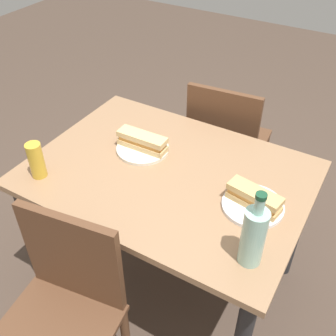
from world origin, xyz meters
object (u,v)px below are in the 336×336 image
at_px(plate_far, 143,149).
at_px(chair_far, 225,143).
at_px(knife_far, 146,140).
at_px(beer_glass, 36,160).
at_px(baguette_sandwich_near, 254,198).
at_px(plate_near, 253,206).
at_px(baguette_sandwich_far, 142,141).
at_px(dining_table, 168,191).
at_px(knife_near, 258,195).
at_px(chair_near, 64,309).
at_px(water_bottle, 253,236).

bearing_deg(plate_far, chair_far, 71.36).
height_order(knife_far, beer_glass, beer_glass).
distance_m(chair_far, baguette_sandwich_near, 0.78).
bearing_deg(baguette_sandwich_near, plate_near, 176.42).
relative_size(baguette_sandwich_far, beer_glass, 1.46).
bearing_deg(baguette_sandwich_near, plate_far, 170.44).
xyz_separation_m(dining_table, plate_far, (-0.17, 0.07, 0.12)).
distance_m(knife_near, beer_glass, 0.88).
bearing_deg(beer_glass, plate_far, 53.13).
bearing_deg(chair_near, knife_far, 98.90).
bearing_deg(chair_near, water_bottle, 34.05).
bearing_deg(plate_far, plate_near, -9.56).
bearing_deg(water_bottle, plate_near, 108.20).
distance_m(chair_near, water_bottle, 0.72).
xyz_separation_m(chair_far, baguette_sandwich_near, (0.37, -0.63, 0.27)).
bearing_deg(chair_near, plate_far, 98.56).
bearing_deg(plate_far, baguette_sandwich_near, -9.56).
bearing_deg(baguette_sandwich_near, chair_near, -127.18).
relative_size(baguette_sandwich_near, knife_near, 1.20).
distance_m(plate_far, water_bottle, 0.72).
bearing_deg(plate_near, plate_far, 170.44).
relative_size(chair_near, plate_near, 3.72).
bearing_deg(plate_near, baguette_sandwich_far, 170.44).
xyz_separation_m(plate_near, plate_far, (-0.55, 0.09, 0.00)).
xyz_separation_m(chair_far, chair_near, (-0.08, -1.23, 0.00)).
distance_m(dining_table, knife_far, 0.26).
distance_m(chair_far, water_bottle, 1.04).
bearing_deg(chair_near, plate_near, 52.82).
xyz_separation_m(chair_near, baguette_sandwich_near, (0.45, 0.59, 0.27)).
bearing_deg(dining_table, baguette_sandwich_far, 156.92).
distance_m(baguette_sandwich_far, knife_far, 0.06).
xyz_separation_m(baguette_sandwich_far, knife_far, (-0.01, 0.05, -0.03)).
xyz_separation_m(baguette_sandwich_near, baguette_sandwich_far, (-0.55, 0.09, -0.00)).
bearing_deg(beer_glass, baguette_sandwich_near, 17.94).
relative_size(plate_far, baguette_sandwich_far, 1.03).
height_order(chair_near, plate_far, chair_near).
xyz_separation_m(water_bottle, beer_glass, (-0.90, -0.03, -0.04)).
relative_size(dining_table, baguette_sandwich_near, 5.30).
bearing_deg(baguette_sandwich_near, chair_far, 120.51).
bearing_deg(baguette_sandwich_far, baguette_sandwich_near, -9.56).
relative_size(baguette_sandwich_far, knife_far, 1.27).
height_order(chair_far, plate_far, chair_far).
distance_m(chair_far, chair_near, 1.23).
xyz_separation_m(chair_near, knife_near, (0.45, 0.65, 0.24)).
height_order(water_bottle, beer_glass, water_bottle).
bearing_deg(plate_far, chair_near, -81.44).
relative_size(chair_near, knife_near, 4.83).
xyz_separation_m(plate_near, baguette_sandwich_far, (-0.55, 0.09, 0.04)).
relative_size(plate_near, baguette_sandwich_far, 1.03).
relative_size(knife_near, knife_far, 1.01).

